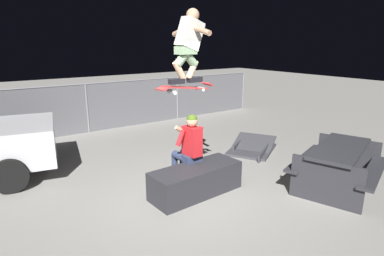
{
  "coord_description": "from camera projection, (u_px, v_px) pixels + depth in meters",
  "views": [
    {
      "loc": [
        -2.65,
        -4.03,
        2.49
      ],
      "look_at": [
        0.35,
        0.26,
        1.08
      ],
      "focal_mm": 29.93,
      "sensor_mm": 36.0,
      "label": 1
    }
  ],
  "objects": [
    {
      "name": "ground_plane",
      "position": [
        183.0,
        197.0,
        5.3
      ],
      "size": [
        40.0,
        40.0,
        0.0
      ],
      "primitive_type": "plane",
      "color": "gray"
    },
    {
      "name": "ledge_box_main",
      "position": [
        196.0,
        180.0,
        5.38
      ],
      "size": [
        1.62,
        0.69,
        0.48
      ],
      "primitive_type": "cube",
      "rotation": [
        0.0,
        0.0,
        0.06
      ],
      "color": "#28282D",
      "rests_on": "ground"
    },
    {
      "name": "person_sitting_on_ledge",
      "position": [
        188.0,
        146.0,
        5.59
      ],
      "size": [
        0.59,
        0.76,
        1.32
      ],
      "color": "#2D3856",
      "rests_on": "ground"
    },
    {
      "name": "skateboard",
      "position": [
        186.0,
        88.0,
        5.04
      ],
      "size": [
        1.03,
        0.27,
        0.13
      ],
      "color": "#B72D2D"
    },
    {
      "name": "skater_airborne",
      "position": [
        189.0,
        43.0,
        4.9
      ],
      "size": [
        0.63,
        0.89,
        1.12
      ],
      "color": "black"
    },
    {
      "name": "kicker_ramp",
      "position": [
        252.0,
        148.0,
        7.57
      ],
      "size": [
        1.52,
        1.41,
        0.35
      ],
      "color": "#38383D",
      "rests_on": "ground"
    },
    {
      "name": "picnic_table_back",
      "position": [
        339.0,
        160.0,
        5.56
      ],
      "size": [
        2.04,
        1.81,
        0.75
      ],
      "color": "#28282D",
      "rests_on": "ground"
    },
    {
      "name": "fence_back",
      "position": [
        87.0,
        107.0,
        8.96
      ],
      "size": [
        12.05,
        0.05,
        1.39
      ],
      "color": "slate",
      "rests_on": "ground"
    }
  ]
}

